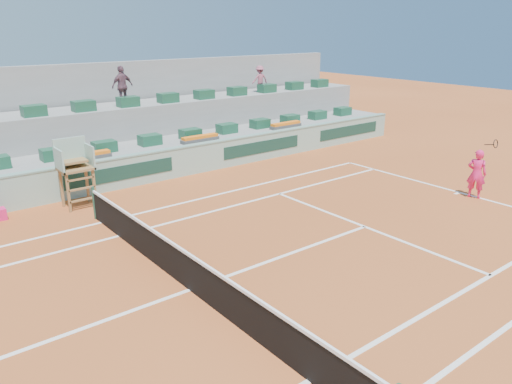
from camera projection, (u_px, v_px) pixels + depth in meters
ground at (190, 290)px, 11.98m from camera, size 90.00×90.00×0.00m
seating_tier_lower at (49, 170)px, 19.76m from camera, size 36.00×4.00×1.20m
seating_tier_upper at (35, 145)px, 20.73m from camera, size 36.00×2.40×2.60m
stadium_back_wall at (21, 118)px, 21.63m from camera, size 36.00×0.40×4.40m
spectator_mid at (122, 86)px, 22.05m from camera, size 1.09×0.60×1.77m
spectator_right at (260, 79)px, 26.71m from camera, size 0.97×0.64×1.41m
court_lines at (190, 290)px, 11.98m from camera, size 23.89×11.09×0.01m
tennis_net at (189, 270)px, 11.81m from camera, size 0.10×11.97×1.10m
advertising_hoarding at (68, 182)px, 18.12m from camera, size 36.00×0.34×1.26m
umpire_chair at (74, 164)px, 17.07m from camera, size 1.10×0.90×2.40m
seat_row_lower at (53, 154)px, 18.83m from camera, size 32.90×0.60×0.44m
seat_row_upper at (34, 111)px, 19.80m from camera, size 32.90×0.60×0.44m
flower_planters at (17, 167)px, 17.38m from camera, size 26.80×0.36×0.28m
tennis_player at (477, 174)px, 18.14m from camera, size 0.64×0.95×2.28m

